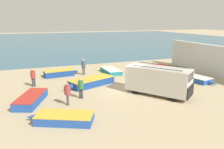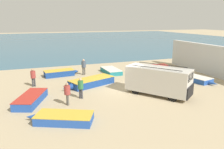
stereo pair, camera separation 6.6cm
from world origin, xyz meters
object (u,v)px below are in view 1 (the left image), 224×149
at_px(fishing_rowboat_2, 90,82).
at_px(fisherman_3, 33,76).
at_px(fishing_rowboat_4, 150,68).
at_px(fishing_rowboat_5, 63,118).
at_px(fishing_rowboat_0, 111,71).
at_px(fishing_rowboat_6, 60,73).
at_px(fishing_rowboat_3, 192,78).
at_px(fishing_rowboat_1, 32,98).
at_px(fisherman_2, 81,86).
at_px(parked_van, 158,80).
at_px(fisherman_1, 84,65).
at_px(fisherman_0, 67,92).

distance_m(fishing_rowboat_2, fisherman_3, 5.27).
xyz_separation_m(fishing_rowboat_4, fishing_rowboat_5, (-11.85, -10.24, -0.07)).
xyz_separation_m(fishing_rowboat_0, fishing_rowboat_6, (-5.70, 0.59, 0.07)).
distance_m(fishing_rowboat_3, fishing_rowboat_4, 5.56).
xyz_separation_m(fishing_rowboat_1, fisherman_2, (3.64, -0.47, 0.68)).
distance_m(fishing_rowboat_0, fishing_rowboat_5, 13.02).
relative_size(fishing_rowboat_4, fisherman_3, 2.96).
bearing_deg(fishing_rowboat_1, parked_van, -79.14).
bearing_deg(fisherman_3, fisherman_1, -65.88).
bearing_deg(fishing_rowboat_5, parked_van, -138.58).
bearing_deg(fisherman_0, fishing_rowboat_0, -134.86).
relative_size(fishing_rowboat_0, fishing_rowboat_4, 0.79).
relative_size(fishing_rowboat_0, fishing_rowboat_5, 0.96).
relative_size(parked_van, fishing_rowboat_3, 1.05).
distance_m(parked_van, fishing_rowboat_6, 11.42).
xyz_separation_m(fishing_rowboat_3, fisherman_2, (-11.90, -1.36, 0.73)).
bearing_deg(fishing_rowboat_1, fisherman_3, 18.35).
distance_m(fishing_rowboat_5, fisherman_1, 11.79).
bearing_deg(fishing_rowboat_5, fisherman_3, -54.70).
distance_m(fishing_rowboat_4, fisherman_0, 13.48).
height_order(fishing_rowboat_3, fishing_rowboat_4, fishing_rowboat_4).
distance_m(fishing_rowboat_0, fisherman_2, 8.92).
xyz_separation_m(parked_van, fishing_rowboat_0, (-1.03, 8.59, -1.01)).
distance_m(parked_van, fisherman_2, 6.29).
relative_size(fishing_rowboat_1, fishing_rowboat_4, 0.88).
distance_m(fishing_rowboat_2, fishing_rowboat_5, 7.66).
height_order(fishing_rowboat_1, fishing_rowboat_4, fishing_rowboat_4).
height_order(fishing_rowboat_3, fishing_rowboat_6, fishing_rowboat_6).
xyz_separation_m(fishing_rowboat_1, fisherman_0, (2.45, -1.50, 0.70)).
relative_size(fishing_rowboat_3, fisherman_0, 2.99).
xyz_separation_m(fishing_rowboat_5, fisherman_1, (3.87, 11.11, 0.80)).
bearing_deg(fishing_rowboat_1, fishing_rowboat_5, -136.36).
bearing_deg(fishing_rowboat_2, fishing_rowboat_3, 148.47).
bearing_deg(fishing_rowboat_1, fishing_rowboat_0, -30.91).
bearing_deg(fisherman_0, fisherman_2, -146.81).
xyz_separation_m(fishing_rowboat_1, fishing_rowboat_3, (15.54, 0.89, -0.05)).
xyz_separation_m(parked_van, fisherman_2, (-6.14, 1.31, -0.28)).
relative_size(fishing_rowboat_2, fisherman_0, 3.15).
relative_size(fishing_rowboat_6, fisherman_0, 2.33).
height_order(fishing_rowboat_4, fisherman_0, fisherman_0).
xyz_separation_m(fishing_rowboat_3, fisherman_1, (-9.96, 6.06, 0.82)).
xyz_separation_m(fishing_rowboat_0, fishing_rowboat_5, (-7.03, -10.96, 0.01)).
bearing_deg(fishing_rowboat_4, fisherman_3, 13.43).
bearing_deg(fishing_rowboat_0, fishing_rowboat_5, 145.50).
xyz_separation_m(fishing_rowboat_2, fisherman_2, (-1.57, -3.14, 0.65)).
distance_m(fishing_rowboat_3, fishing_rowboat_6, 14.09).
height_order(parked_van, fishing_rowboat_5, parked_van).
xyz_separation_m(fisherman_0, fisherman_3, (-2.24, 5.67, 0.01)).
relative_size(fishing_rowboat_3, fishing_rowboat_4, 1.00).
bearing_deg(fishing_rowboat_5, fishing_rowboat_2, -92.08).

